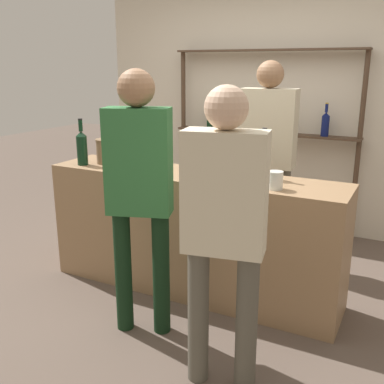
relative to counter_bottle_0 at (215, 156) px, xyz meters
The scene contains 13 objects.
ground_plane 1.10m from the counter_bottle_0, 129.23° to the right, with size 16.00×16.00×0.00m, color brown.
bar_counter 0.63m from the counter_bottle_0, 129.23° to the right, with size 2.33×0.51×0.96m, color #997551.
back_wall 1.74m from the counter_bottle_0, 94.07° to the left, with size 3.93×0.12×2.80m, color beige.
back_shelf 1.54m from the counter_bottle_0, 94.26° to the left, with size 2.00×0.18×1.90m.
counter_bottle_0 is the anchor object (origin of this frame).
counter_bottle_1 1.10m from the counter_bottle_0, 165.47° to the right, with size 0.09×0.09×0.38m.
counter_bottle_2 0.40m from the counter_bottle_0, ahead, with size 0.08×0.08×0.36m.
wine_glass 0.17m from the counter_bottle_0, 160.22° to the right, with size 0.07×0.07×0.16m.
ice_bucket 0.93m from the counter_bottle_0, behind, with size 0.20×0.20×0.20m.
cork_jar 0.64m from the counter_bottle_0, 26.80° to the right, with size 0.10×0.10×0.12m.
customer_right 1.20m from the counter_bottle_0, 63.32° to the right, with size 0.45×0.26×1.66m.
customer_center 0.83m from the counter_bottle_0, 100.50° to the right, with size 0.44×0.30×1.73m.
server_behind_counter 0.76m from the counter_bottle_0, 76.94° to the left, with size 0.50×0.24×1.79m.
Camera 1 is at (1.51, -2.93, 1.75)m, focal length 42.00 mm.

